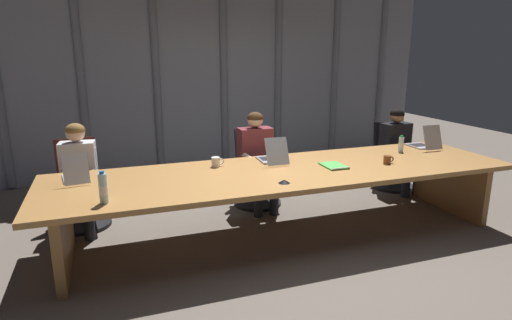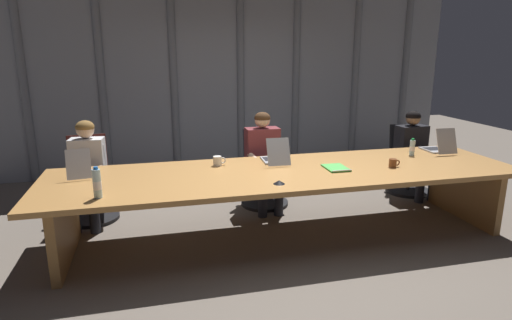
% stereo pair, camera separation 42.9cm
% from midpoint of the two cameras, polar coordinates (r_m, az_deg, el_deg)
% --- Properties ---
extents(ground_plane, '(14.59, 14.59, 0.00)m').
position_cam_midpoint_polar(ground_plane, '(4.66, 1.38, -9.90)').
color(ground_plane, '#6B6056').
extents(conference_table, '(4.85, 1.32, 0.72)m').
position_cam_midpoint_polar(conference_table, '(4.45, 1.42, -2.84)').
color(conference_table, '#B77F42').
rests_on(conference_table, ground_plane).
extents(curtain_backdrop, '(7.29, 0.17, 2.95)m').
position_cam_midpoint_polar(curtain_backdrop, '(6.95, -6.99, 10.66)').
color(curtain_backdrop, gray).
rests_on(curtain_backdrop, ground_plane).
extents(laptop_left_end, '(0.28, 0.46, 0.29)m').
position_cam_midpoint_polar(laptop_left_end, '(4.47, -25.57, -1.84)').
color(laptop_left_end, '#BCBCC1').
rests_on(laptop_left_end, conference_table).
extents(laptop_left_mid, '(0.27, 0.46, 0.29)m').
position_cam_midpoint_polar(laptop_left_mid, '(4.70, -0.43, 0.38)').
color(laptop_left_mid, '#A8ADB7').
rests_on(laptop_left_mid, conference_table).
extents(laptop_center, '(0.26, 0.44, 0.31)m').
position_cam_midpoint_polar(laptop_center, '(5.72, 19.57, 2.10)').
color(laptop_center, '#BCBCC1').
rests_on(laptop_center, conference_table).
extents(office_chair_left_end, '(0.60, 0.60, 0.97)m').
position_cam_midpoint_polar(office_chair_left_end, '(5.25, -24.61, -4.17)').
color(office_chair_left_end, '#511E19').
rests_on(office_chair_left_end, ground_plane).
extents(office_chair_left_mid, '(0.60, 0.60, 0.95)m').
position_cam_midpoint_polar(office_chair_left_mid, '(5.45, -2.25, -2.22)').
color(office_chair_left_mid, '#2D2D38').
rests_on(office_chair_left_mid, ground_plane).
extents(office_chair_center, '(0.60, 0.61, 0.92)m').
position_cam_midpoint_polar(office_chair_center, '(6.37, 15.93, -0.41)').
color(office_chair_center, black).
rests_on(office_chair_center, ground_plane).
extents(person_left_end, '(0.41, 0.57, 1.17)m').
position_cam_midpoint_polar(person_left_end, '(5.01, -25.01, -1.38)').
color(person_left_end, silver).
rests_on(person_left_end, ground_plane).
extents(person_left_mid, '(0.42, 0.55, 1.20)m').
position_cam_midpoint_polar(person_left_mid, '(5.21, -2.16, 0.71)').
color(person_left_mid, brown).
rests_on(person_left_mid, ground_plane).
extents(person_center, '(0.44, 0.57, 1.14)m').
position_cam_midpoint_polar(person_center, '(6.16, 16.73, 1.96)').
color(person_center, black).
rests_on(person_center, ground_plane).
extents(water_bottle_primary, '(0.07, 0.07, 0.27)m').
position_cam_midpoint_polar(water_bottle_primary, '(3.71, -22.92, -3.59)').
color(water_bottle_primary, silver).
rests_on(water_bottle_primary, conference_table).
extents(water_bottle_secondary, '(0.06, 0.06, 0.20)m').
position_cam_midpoint_polar(water_bottle_secondary, '(5.40, 16.69, 1.99)').
color(water_bottle_secondary, silver).
rests_on(water_bottle_secondary, conference_table).
extents(coffee_mug_near, '(0.12, 0.08, 0.09)m').
position_cam_midpoint_polar(coffee_mug_near, '(4.79, 14.75, 0.02)').
color(coffee_mug_near, brown).
rests_on(coffee_mug_near, conference_table).
extents(coffee_mug_far, '(0.14, 0.09, 0.10)m').
position_cam_midpoint_polar(coffee_mug_far, '(4.56, -8.05, -0.28)').
color(coffee_mug_far, white).
rests_on(coffee_mug_far, conference_table).
extents(conference_mic_left_side, '(0.11, 0.11, 0.03)m').
position_cam_midpoint_polar(conference_mic_left_side, '(3.96, 0.70, -2.92)').
color(conference_mic_left_side, black).
rests_on(conference_mic_left_side, conference_table).
extents(spiral_notepad, '(0.22, 0.31, 0.03)m').
position_cam_midpoint_polar(spiral_notepad, '(4.57, 7.75, -0.81)').
color(spiral_notepad, '#4CB74C').
rests_on(spiral_notepad, conference_table).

